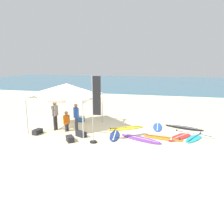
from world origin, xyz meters
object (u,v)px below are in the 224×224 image
(surfboard_orange, at_px, (163,138))
(person_blue, at_px, (76,116))
(surfboard_yellow, at_px, (125,128))
(surfboard_navy, at_px, (115,136))
(person_grey, at_px, (55,114))
(cooler_box, at_px, (80,119))
(surfboard_cyan, at_px, (195,138))
(gear_bag_near_tent, at_px, (81,134))
(surfboard_blue, at_px, (157,127))
(surfboard_white, at_px, (193,134))
(gear_bag_on_sand, at_px, (37,132))
(banner_flag, at_px, (95,112))
(surfboard_purple, at_px, (140,139))
(person_orange, at_px, (66,120))
(surfboard_black, at_px, (184,128))
(surfboard_red, at_px, (181,136))
(gear_bag_by_pole, at_px, (70,139))
(canopy_tent, at_px, (67,89))

(surfboard_orange, bearing_deg, person_blue, -177.35)
(surfboard_yellow, height_order, surfboard_navy, same)
(surfboard_orange, relative_size, person_grey, 1.31)
(surfboard_navy, relative_size, cooler_box, 4.04)
(person_blue, height_order, person_grey, same)
(surfboard_cyan, height_order, gear_bag_near_tent, gear_bag_near_tent)
(person_blue, bearing_deg, surfboard_cyan, 5.92)
(surfboard_blue, bearing_deg, person_grey, -160.62)
(surfboard_white, bearing_deg, surfboard_blue, 155.20)
(gear_bag_on_sand, bearing_deg, banner_flag, -8.25)
(surfboard_purple, distance_m, gear_bag_near_tent, 3.23)
(surfboard_purple, height_order, person_blue, person_blue)
(surfboard_purple, xyz_separation_m, person_orange, (-4.40, 0.34, 0.62))
(surfboard_cyan, distance_m, surfboard_black, 1.95)
(surfboard_yellow, bearing_deg, surfboard_navy, -100.13)
(surfboard_orange, distance_m, person_grey, 6.38)
(surfboard_red, bearing_deg, person_grey, -175.66)
(person_orange, bearing_deg, gear_bag_by_pole, -59.23)
(surfboard_orange, relative_size, surfboard_red, 0.96)
(surfboard_purple, relative_size, gear_bag_on_sand, 4.19)
(gear_bag_near_tent, bearing_deg, surfboard_yellow, 45.75)
(cooler_box, bearing_deg, surfboard_blue, -1.33)
(banner_flag, distance_m, gear_bag_on_sand, 3.95)
(banner_flag, bearing_deg, person_blue, 139.92)
(surfboard_orange, bearing_deg, gear_bag_on_sand, -171.38)
(surfboard_navy, height_order, gear_bag_near_tent, gear_bag_near_tent)
(surfboard_black, relative_size, surfboard_red, 1.05)
(surfboard_navy, height_order, gear_bag_by_pole, gear_bag_by_pole)
(surfboard_orange, height_order, gear_bag_by_pole, gear_bag_by_pole)
(surfboard_red, relative_size, person_grey, 1.37)
(gear_bag_on_sand, bearing_deg, gear_bag_near_tent, 5.01)
(person_blue, xyz_separation_m, cooler_box, (-0.76, 2.39, -0.79))
(surfboard_black, height_order, surfboard_red, same)
(surfboard_cyan, xyz_separation_m, banner_flag, (-4.91, -2.03, 1.54))
(gear_bag_near_tent, bearing_deg, surfboard_white, 17.91)
(surfboard_purple, bearing_deg, banner_flag, -151.86)
(surfboard_red, bearing_deg, cooler_box, 166.01)
(surfboard_cyan, height_order, surfboard_purple, same)
(surfboard_navy, bearing_deg, surfboard_cyan, 10.16)
(surfboard_red, distance_m, person_orange, 6.57)
(surfboard_black, height_order, surfboard_purple, same)
(surfboard_red, relative_size, person_orange, 1.95)
(person_orange, height_order, gear_bag_near_tent, person_orange)
(surfboard_cyan, xyz_separation_m, person_blue, (-6.51, -0.68, 0.95))
(surfboard_cyan, relative_size, person_grey, 1.22)
(canopy_tent, xyz_separation_m, person_grey, (-0.51, -0.64, -1.40))
(canopy_tent, xyz_separation_m, surfboard_white, (7.40, 0.50, -2.35))
(person_grey, distance_m, gear_bag_on_sand, 1.45)
(surfboard_orange, xyz_separation_m, person_blue, (-4.86, -0.22, 0.95))
(surfboard_blue, bearing_deg, surfboard_navy, -132.69)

